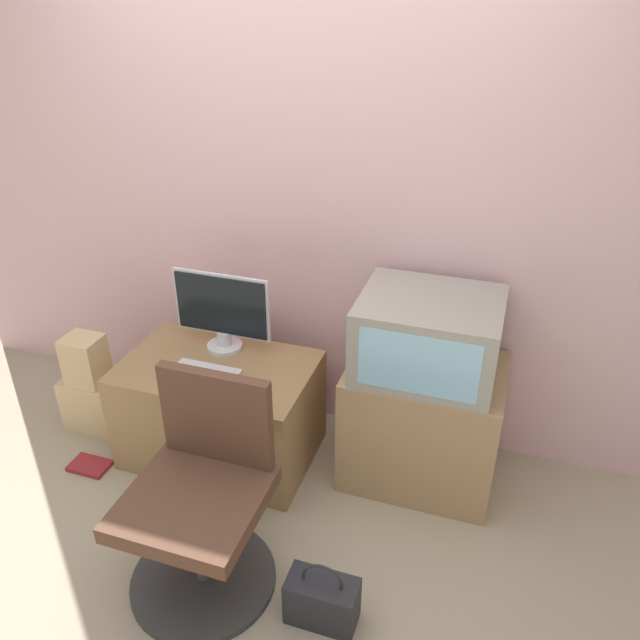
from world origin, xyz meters
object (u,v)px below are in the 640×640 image
(office_chair, at_px, (202,505))
(cardboard_box_lower, at_px, (95,405))
(keyboard, at_px, (206,372))
(main_monitor, at_px, (222,311))
(book, at_px, (90,466))
(handbag, at_px, (322,600))
(mouse, at_px, (249,381))
(crt_tv, at_px, (428,336))

(office_chair, relative_size, cardboard_box_lower, 2.71)
(keyboard, bearing_deg, main_monitor, 93.78)
(keyboard, xyz_separation_m, office_chair, (0.30, -0.64, -0.16))
(keyboard, relative_size, office_chair, 0.37)
(main_monitor, height_order, book, main_monitor)
(handbag, relative_size, book, 1.50)
(main_monitor, height_order, mouse, main_monitor)
(main_monitor, distance_m, book, 1.06)
(handbag, height_order, book, handbag)
(main_monitor, relative_size, book, 2.52)
(keyboard, bearing_deg, crt_tv, 13.21)
(book, bearing_deg, office_chair, -23.04)
(office_chair, relative_size, book, 4.45)
(office_chair, height_order, handbag, office_chair)
(mouse, relative_size, crt_tv, 0.08)
(handbag, xyz_separation_m, book, (-1.40, 0.44, -0.09))
(book, bearing_deg, mouse, 16.97)
(mouse, relative_size, book, 0.25)
(crt_tv, height_order, office_chair, crt_tv)
(keyboard, distance_m, book, 0.83)
(crt_tv, bearing_deg, cardboard_box_lower, -173.25)
(mouse, xyz_separation_m, book, (-0.81, -0.25, -0.54))
(crt_tv, height_order, book, crt_tv)
(office_chair, bearing_deg, book, 156.96)
(main_monitor, distance_m, office_chair, 1.00)
(cardboard_box_lower, relative_size, book, 1.64)
(crt_tv, relative_size, handbag, 2.06)
(office_chair, bearing_deg, keyboard, 115.12)
(keyboard, distance_m, handbag, 1.16)
(office_chair, xyz_separation_m, book, (-0.88, 0.37, -0.37))
(keyboard, bearing_deg, mouse, -3.63)
(crt_tv, bearing_deg, handbag, -101.59)
(mouse, bearing_deg, crt_tv, 17.93)
(cardboard_box_lower, bearing_deg, book, -62.86)
(mouse, distance_m, handbag, 1.01)
(office_chair, distance_m, cardboard_box_lower, 1.25)
(mouse, distance_m, office_chair, 0.65)
(cardboard_box_lower, bearing_deg, handbag, -25.18)
(main_monitor, bearing_deg, office_chair, -70.31)
(handbag, bearing_deg, cardboard_box_lower, 154.82)
(cardboard_box_lower, xyz_separation_m, book, (0.15, -0.29, -0.14))
(crt_tv, relative_size, office_chair, 0.69)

